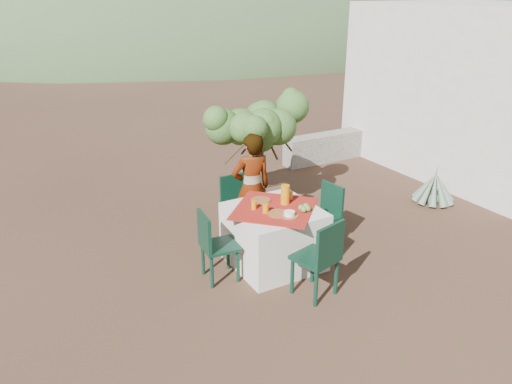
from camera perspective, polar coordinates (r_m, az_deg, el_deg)
ground at (r=6.03m, az=2.58°, el=-10.28°), size 160.00×160.00×0.00m
table at (r=6.23m, az=2.06°, el=-5.07°), size 1.30×1.30×0.76m
chair_far at (r=7.00m, az=-2.30°, el=-1.11°), size 0.39×0.39×0.83m
chair_near at (r=5.56m, az=7.43°, el=-7.25°), size 0.52×0.52×0.94m
chair_left at (r=5.86m, az=-4.87°, el=-5.86°), size 0.44×0.44×0.87m
chair_right at (r=6.72m, az=8.01°, el=-2.28°), size 0.45×0.45×0.85m
person at (r=6.67m, az=-0.51°, el=0.44°), size 0.59×0.42×1.52m
shrub_tree at (r=7.46m, az=0.66°, el=7.08°), size 1.38×1.36×1.62m
agave at (r=8.56m, az=19.70°, el=0.42°), size 0.69×0.67×0.72m
guesthouse at (r=10.46m, az=24.53°, el=10.75°), size 3.20×4.20×3.00m
stone_wall at (r=10.39m, az=9.68°, el=5.38°), size 2.60×0.35×0.55m
hill_near_right at (r=43.02m, az=-9.72°, el=17.69°), size 48.00×48.00×20.00m
hill_far_right at (r=59.02m, az=2.18°, el=19.15°), size 36.00×36.00×14.00m
plate_far at (r=6.27m, az=0.53°, el=-0.95°), size 0.25×0.25×0.01m
plate_near at (r=5.91m, az=2.54°, el=-2.47°), size 0.25×0.25×0.01m
glass_far at (r=6.02m, az=-0.24°, el=-1.50°), size 0.06×0.06×0.10m
glass_near at (r=5.92m, az=1.10°, el=-1.87°), size 0.07×0.07×0.12m
juice_pitcher at (r=6.15m, az=3.36°, el=-0.29°), size 0.11×0.11×0.24m
bowl_plate at (r=5.86m, az=3.83°, el=-2.73°), size 0.22×0.22×0.01m
white_bowl at (r=5.85m, az=3.84°, el=-2.46°), size 0.13×0.13×0.05m
jar_left at (r=6.33m, az=3.95°, el=-0.34°), size 0.07×0.07×0.10m
jar_right at (r=6.37m, az=3.23°, el=-0.21°), size 0.06×0.06×0.09m
napkin_holder at (r=6.24m, az=3.29°, el=-0.66°), size 0.08×0.06×0.10m
fruit_cluster at (r=6.00m, az=5.57°, el=-1.83°), size 0.15×0.14×0.08m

